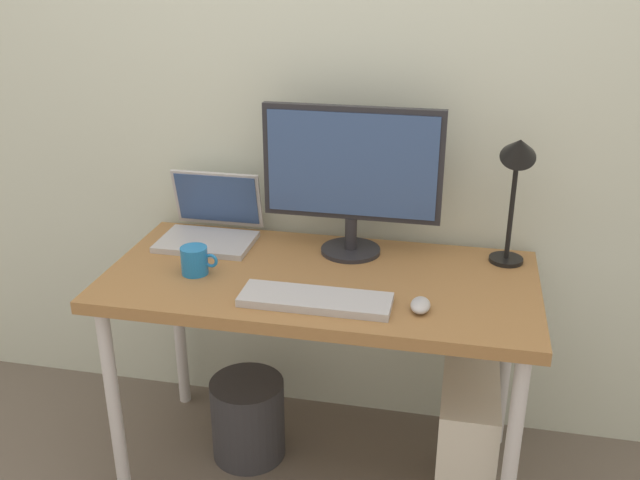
{
  "coord_description": "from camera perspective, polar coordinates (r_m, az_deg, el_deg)",
  "views": [
    {
      "loc": [
        0.41,
        -1.96,
        1.71
      ],
      "look_at": [
        0.0,
        0.0,
        0.87
      ],
      "focal_mm": 39.81,
      "sensor_mm": 36.0,
      "label": 1
    }
  ],
  "objects": [
    {
      "name": "monitor",
      "position": [
        2.29,
        2.58,
        5.49
      ],
      "size": [
        0.58,
        0.2,
        0.5
      ],
      "color": "#232328",
      "rests_on": "desk"
    },
    {
      "name": "keyboard",
      "position": [
        2.05,
        -0.37,
        -4.83
      ],
      "size": [
        0.44,
        0.14,
        0.02
      ],
      "primitive_type": "cube",
      "color": "#B2B2B7",
      "rests_on": "desk"
    },
    {
      "name": "desk_lamp",
      "position": [
        2.26,
        15.54,
        5.51
      ],
      "size": [
        0.11,
        0.16,
        0.46
      ],
      "color": "black",
      "rests_on": "desk"
    },
    {
      "name": "computer_tower",
      "position": [
        2.45,
        11.66,
        -15.62
      ],
      "size": [
        0.18,
        0.36,
        0.42
      ],
      "primitive_type": "cube",
      "color": "silver",
      "rests_on": "ground_plane"
    },
    {
      "name": "ground_plane",
      "position": [
        2.64,
        0.0,
        -17.61
      ],
      "size": [
        6.0,
        6.0,
        0.0
      ],
      "primitive_type": "plane",
      "color": "#665B51"
    },
    {
      "name": "mouse",
      "position": [
        2.03,
        8.08,
        -5.21
      ],
      "size": [
        0.06,
        0.09,
        0.03
      ],
      "primitive_type": "ellipsoid",
      "color": "#B2B2B7",
      "rests_on": "desk"
    },
    {
      "name": "coffee_mug",
      "position": [
        2.26,
        -10.02,
        -1.63
      ],
      "size": [
        0.12,
        0.08,
        0.09
      ],
      "color": "#1E72BF",
      "rests_on": "desk"
    },
    {
      "name": "desk",
      "position": [
        2.26,
        0.0,
        -4.45
      ],
      "size": [
        1.35,
        0.65,
        0.75
      ],
      "color": "olive",
      "rests_on": "ground_plane"
    },
    {
      "name": "wastebasket",
      "position": [
        2.61,
        -5.8,
        -14.06
      ],
      "size": [
        0.26,
        0.26,
        0.3
      ],
      "primitive_type": "cylinder",
      "color": "#333338",
      "rests_on": "ground_plane"
    },
    {
      "name": "laptop",
      "position": [
        2.51,
        -8.75,
        1.33
      ],
      "size": [
        0.32,
        0.27,
        0.23
      ],
      "color": "#B2B2B7",
      "rests_on": "desk"
    },
    {
      "name": "back_wall",
      "position": [
        2.42,
        1.94,
        13.03
      ],
      "size": [
        4.4,
        0.04,
        2.6
      ],
      "primitive_type": "cube",
      "color": "silver",
      "rests_on": "ground_plane"
    }
  ]
}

